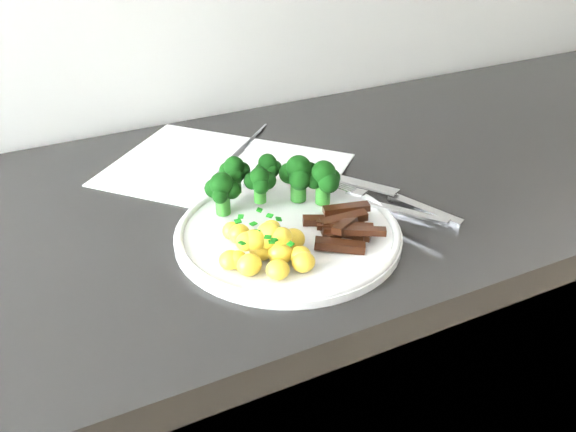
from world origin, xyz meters
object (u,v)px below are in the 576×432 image
broccoli (276,178)px  fork (389,205)px  counter (262,425)px  beef_strips (344,227)px  potatoes (269,247)px  knife (405,203)px  recipe_paper (225,170)px  plate (288,232)px

broccoli → fork: bearing=-33.8°
counter → beef_strips: beef_strips is taller
potatoes → knife: size_ratio=0.60×
recipe_paper → potatoes: size_ratio=3.35×
beef_strips → fork: beef_strips is taller
plate → beef_strips: (0.06, -0.03, 0.01)m
recipe_paper → beef_strips: size_ratio=4.04×
broccoli → knife: size_ratio=0.85×
recipe_paper → plate: bearing=-89.1°
knife → beef_strips: bearing=-164.2°
broccoli → beef_strips: broccoli is taller
potatoes → counter: bearing=72.1°
broccoli → knife: 0.17m
broccoli → plate: bearing=-103.5°
counter → beef_strips: 0.47m
knife → counter: bearing=146.8°
plate → broccoli: bearing=76.5°
counter → broccoli: broccoli is taller
fork → knife: fork is taller
counter → recipe_paper: 0.44m
recipe_paper → knife: 0.26m
fork → plate: bearing=174.3°
fork → knife: 0.03m
beef_strips → recipe_paper: bearing=104.1°
recipe_paper → knife: (0.17, -0.20, 0.01)m
recipe_paper → counter: bearing=-86.7°
counter → beef_strips: (0.05, -0.14, 0.45)m
plate → knife: bearing=-1.5°
recipe_paper → fork: fork is taller
recipe_paper → plate: plate is taller
recipe_paper → broccoli: size_ratio=2.37×
potatoes → knife: potatoes is taller
broccoli → beef_strips: 0.11m
plate → broccoli: (0.02, 0.06, 0.04)m
potatoes → recipe_paper: bearing=80.4°
fork → broccoli: bearing=146.2°
beef_strips → fork: bearing=15.9°
knife → recipe_paper: bearing=129.6°
plate → fork: (0.13, -0.01, 0.01)m
counter → potatoes: 0.48m
recipe_paper → plate: size_ratio=1.45×
counter → fork: (0.13, -0.11, 0.45)m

